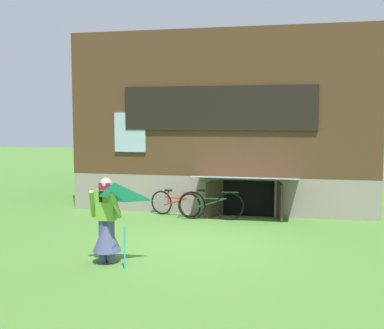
{
  "coord_description": "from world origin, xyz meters",
  "views": [
    {
      "loc": [
        1.95,
        -9.69,
        2.63
      ],
      "look_at": [
        -0.2,
        0.51,
        1.61
      ],
      "focal_mm": 44.47,
      "sensor_mm": 36.0,
      "label": 1
    }
  ],
  "objects_px": {
    "person": "(107,227)",
    "kite": "(115,203)",
    "bicycle_green": "(211,205)",
    "bicycle_red": "(175,203)"
  },
  "relations": [
    {
      "from": "person",
      "to": "bicycle_green",
      "type": "relative_size",
      "value": 0.91
    },
    {
      "from": "bicycle_green",
      "to": "person",
      "type": "bearing_deg",
      "value": -111.64
    },
    {
      "from": "kite",
      "to": "bicycle_red",
      "type": "height_order",
      "value": "kite"
    },
    {
      "from": "bicycle_green",
      "to": "bicycle_red",
      "type": "distance_m",
      "value": 1.03
    },
    {
      "from": "kite",
      "to": "bicycle_red",
      "type": "bearing_deg",
      "value": 91.76
    },
    {
      "from": "kite",
      "to": "bicycle_green",
      "type": "bearing_deg",
      "value": 79.38
    },
    {
      "from": "bicycle_green",
      "to": "bicycle_red",
      "type": "height_order",
      "value": "bicycle_green"
    },
    {
      "from": "person",
      "to": "bicycle_red",
      "type": "bearing_deg",
      "value": 95.75
    },
    {
      "from": "bicycle_green",
      "to": "bicycle_red",
      "type": "xyz_separation_m",
      "value": [
        -1.01,
        0.24,
        -0.04
      ]
    },
    {
      "from": "person",
      "to": "kite",
      "type": "bearing_deg",
      "value": -45.72
    }
  ]
}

